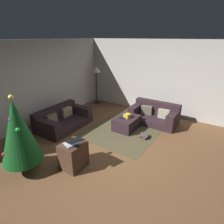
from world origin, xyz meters
name	(u,v)px	position (x,y,z in m)	size (l,w,h in m)	color
ground_plane	(117,153)	(0.00, 0.00, 0.00)	(6.40, 6.40, 0.00)	brown
rear_partition	(31,85)	(0.00, 3.14, 1.30)	(6.40, 0.12, 2.60)	beige
corner_partition	(165,79)	(3.14, 0.00, 1.30)	(0.12, 6.40, 2.60)	beige
couch_left	(62,120)	(0.30, 2.24, 0.24)	(1.69, 1.05, 0.62)	#2D1E23
couch_right	(155,115)	(2.24, -0.07, 0.26)	(0.85, 1.52, 0.66)	#2D1E23
ottoman	(127,123)	(1.31, 0.47, 0.19)	(0.84, 0.60, 0.38)	#2D1E23
gift_box	(127,116)	(1.31, 0.46, 0.43)	(0.19, 0.17, 0.12)	gold
tv_remote	(122,118)	(1.17, 0.55, 0.39)	(0.05, 0.16, 0.02)	black
christmas_tree	(18,132)	(-1.61, 1.31, 0.93)	(0.81, 0.81, 1.69)	brown
side_table	(73,155)	(-0.95, 0.53, 0.29)	(0.52, 0.44, 0.58)	#4C3323
laptop	(73,142)	(-0.96, 0.47, 0.64)	(0.42, 0.48, 0.18)	silver
book_stack	(144,136)	(1.08, -0.24, 0.06)	(0.30, 0.28, 0.10)	#B7332D
corner_lamp	(96,72)	(2.72, 2.71, 1.33)	(0.36, 0.36, 1.57)	black
area_rug	(126,128)	(1.31, 0.47, 0.00)	(2.60, 2.00, 0.01)	brown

